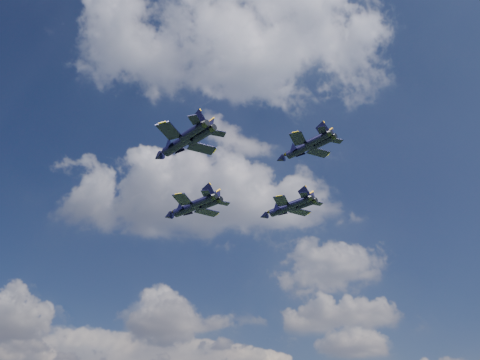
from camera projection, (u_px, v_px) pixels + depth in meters
name	position (u px, v px, depth m)	size (l,w,h in m)	color
jet_lead	(186.00, 209.00, 107.86)	(17.11, 13.87, 4.28)	black
jet_left	(176.00, 145.00, 89.28)	(15.97, 14.70, 4.18)	black
jet_right	(281.00, 209.00, 112.38)	(15.79, 13.42, 4.01)	black
jet_slot	(299.00, 150.00, 90.62)	(13.21, 12.00, 3.44)	black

